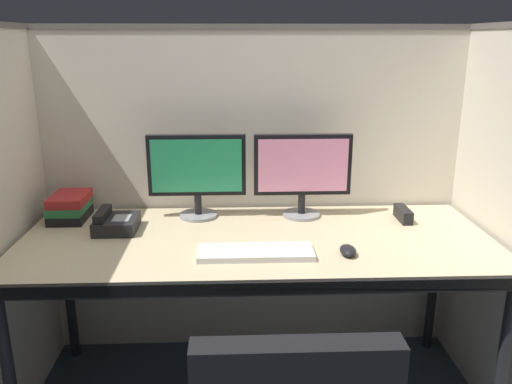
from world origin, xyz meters
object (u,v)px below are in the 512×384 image
Objects in this scene: monitor_left at (197,170)px; book_stack at (70,207)px; computer_mouse at (348,250)px; desk at (257,251)px; desk_phone at (115,223)px; red_stapler at (403,214)px; monitor_right at (303,170)px; keyboard_main at (256,252)px.

monitor_left reaches higher than book_stack.
computer_mouse is at bearing -37.71° from monitor_left.
desk_phone is (-0.59, 0.13, 0.08)m from desk.
book_stack reaches higher than computer_mouse.
desk is 0.69m from red_stapler.
monitor_right is 1.04m from book_stack.
red_stapler is (0.44, -0.07, -0.19)m from monitor_right.
book_stack is (-0.81, 0.43, 0.05)m from keyboard_main.
red_stapler is at bearing -9.24° from monitor_right.
desk_phone reaches higher than red_stapler.
red_stapler is (0.66, 0.21, 0.08)m from desk.
keyboard_main is at bearing -117.47° from monitor_right.
keyboard_main is (-0.22, -0.43, -0.20)m from monitor_right.
computer_mouse is 0.51× the size of desk_phone.
red_stapler is (0.91, -0.08, -0.19)m from monitor_left.
keyboard_main is at bearing -151.66° from red_stapler.
keyboard_main is (0.24, -0.44, -0.20)m from monitor_left.
monitor_right reaches higher than desk.
monitor_right is 2.87× the size of red_stapler.
monitor_left is 2.87× the size of red_stapler.
red_stapler reaches higher than computer_mouse.
monitor_right reaches higher than keyboard_main.
desk is 4.42× the size of monitor_right.
desk_phone is (-0.92, 0.29, 0.02)m from computer_mouse.
red_stapler is 0.79× the size of desk_phone.
monitor_left is 0.54m from keyboard_main.
computer_mouse is (0.33, -0.17, 0.07)m from desk.
monitor_right is 4.48× the size of computer_mouse.
red_stapler is at bearing -5.08° from monitor_left.
desk is at bearing -18.84° from book_stack.
desk is 0.38m from computer_mouse.
monitor_left and monitor_right have the same top height.
keyboard_main is at bearing 178.18° from computer_mouse.
red_stapler is 1.48m from book_stack.
monitor_right reaches higher than red_stapler.
desk is 0.61m from desk_phone.
monitor_left is 1.93× the size of book_stack.
computer_mouse is 0.64× the size of red_stapler.
monitor_left is at bearing 142.29° from computer_mouse.
keyboard_main is (-0.01, -0.15, 0.06)m from desk.
desk is at bearing 86.30° from keyboard_main.
desk_phone is (-0.80, -0.15, -0.18)m from monitor_right.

